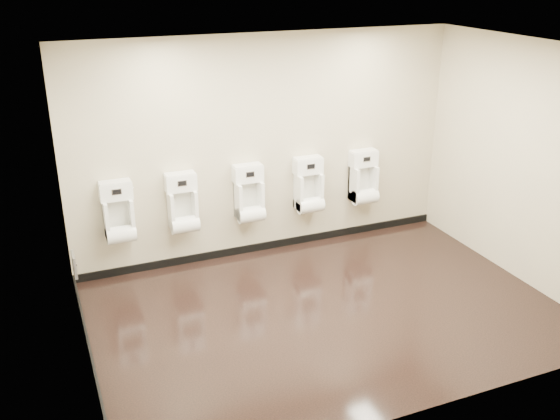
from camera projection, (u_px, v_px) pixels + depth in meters
The scene contains 15 objects.
ground at pixel (326, 312), 6.82m from camera, with size 5.00×3.50×0.00m, color black.
ceiling at pixel (335, 51), 5.77m from camera, with size 5.00×3.50×0.00m, color white.
back_wall at pixel (267, 147), 7.80m from camera, with size 5.00×0.02×2.80m, color #BDB08E.
front_wall at pixel (433, 266), 4.80m from camera, with size 5.00×0.02×2.80m, color #BDB08E.
left_wall at pixel (73, 231), 5.41m from camera, with size 0.02×3.50×2.80m, color #BDB08E.
right_wall at pixel (524, 163), 7.18m from camera, with size 0.02×3.50×2.80m, color #BDB08E.
tile_overlay_left at pixel (73, 231), 5.41m from camera, with size 0.01×3.50×2.80m, color white.
skirting_back at pixel (268, 245), 8.29m from camera, with size 5.00×0.02×0.10m, color black.
skirting_left at pixel (92, 360), 5.92m from camera, with size 0.02×3.50×0.10m, color black.
access_panel at pixel (74, 264), 6.79m from camera, with size 0.04×0.25×0.25m.
urinal_0 at pixel (119, 217), 7.23m from camera, with size 0.38×0.29×0.71m.
urinal_1 at pixel (183, 207), 7.50m from camera, with size 0.38×0.29×0.71m.
urinal_2 at pixel (249, 198), 7.80m from camera, with size 0.38×0.29×0.71m.
urinal_3 at pixel (309, 189), 8.09m from camera, with size 0.38×0.29×0.71m.
urinal_4 at pixel (364, 181), 8.38m from camera, with size 0.38×0.29×0.71m.
Camera 1 is at (-2.72, -5.26, 3.60)m, focal length 40.00 mm.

